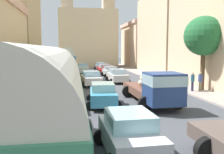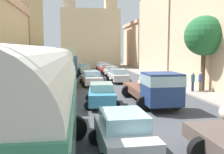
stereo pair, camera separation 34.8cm
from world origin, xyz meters
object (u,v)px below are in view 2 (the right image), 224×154
(car_3, at_px, (102,66))
(pedestrian_1, at_px, (193,81))
(car_4, at_px, (123,134))
(car_6, at_px, (92,78))
(car_7, at_px, (84,68))
(parked_bus_0, at_px, (33,106))
(parked_bus_2, at_px, (67,60))
(cargo_truck_1, at_px, (153,88))
(car_0, at_px, (118,76))
(car_1, at_px, (111,72))
(car_2, at_px, (106,69))
(parked_bus_1, at_px, (59,66))
(pedestrian_2, at_px, (201,81))
(car_5, at_px, (101,94))

(car_3, bearing_deg, pedestrian_1, -77.76)
(car_4, height_order, car_6, car_4)
(car_6, distance_m, car_7, 12.90)
(car_6, bearing_deg, car_7, 91.16)
(parked_bus_0, distance_m, car_6, 18.76)
(parked_bus_2, xyz_separation_m, cargo_truck_1, (6.29, -20.85, -1.01))
(car_7, bearing_deg, parked_bus_2, -140.89)
(car_0, height_order, car_1, car_0)
(car_1, xyz_separation_m, car_2, (0.00, 5.50, -0.02))
(parked_bus_1, relative_size, cargo_truck_1, 1.34)
(car_1, xyz_separation_m, car_4, (-3.22, -24.89, 0.05))
(car_7, height_order, pedestrian_2, pedestrian_2)
(car_3, relative_size, car_5, 1.03)
(car_2, xyz_separation_m, car_5, (-3.15, -22.45, 0.04))
(car_7, bearing_deg, pedestrian_1, -65.07)
(car_0, xyz_separation_m, car_4, (-3.22, -19.39, 0.02))
(parked_bus_2, bearing_deg, parked_bus_0, -90.31)
(cargo_truck_1, distance_m, car_5, 3.52)
(car_1, distance_m, car_3, 11.00)
(pedestrian_2, bearing_deg, parked_bus_1, 159.28)
(car_1, bearing_deg, car_7, 121.94)
(cargo_truck_1, height_order, car_5, cargo_truck_1)
(car_6, xyz_separation_m, pedestrian_1, (8.40, -5.75, 0.25))
(car_3, bearing_deg, car_5, -96.43)
(car_0, bearing_deg, parked_bus_0, -106.79)
(car_1, height_order, car_7, car_7)
(car_3, bearing_deg, car_4, -95.13)
(car_1, relative_size, car_3, 1.04)
(car_3, bearing_deg, parked_bus_1, -108.18)
(car_0, bearing_deg, car_2, 90.00)
(parked_bus_0, xyz_separation_m, car_4, (2.93, 0.98, -1.34))
(car_3, height_order, car_6, car_6)
(parked_bus_2, bearing_deg, car_6, -75.34)
(car_2, bearing_deg, parked_bus_1, -114.55)
(parked_bus_1, relative_size, parked_bus_2, 1.02)
(car_0, distance_m, car_2, 11.00)
(parked_bus_2, distance_m, car_2, 6.52)
(car_0, bearing_deg, parked_bus_2, 123.92)
(parked_bus_0, height_order, car_5, parked_bus_0)
(car_0, distance_m, car_1, 5.50)
(car_6, distance_m, pedestrian_2, 10.80)
(car_2, height_order, car_3, car_2)
(car_2, height_order, car_5, car_5)
(parked_bus_2, bearing_deg, car_4, -84.41)
(cargo_truck_1, relative_size, pedestrian_1, 4.23)
(parked_bus_0, xyz_separation_m, parked_bus_1, (-0.27, 17.32, -0.00))
(parked_bus_2, height_order, car_1, parked_bus_2)
(parked_bus_0, relative_size, car_2, 2.06)
(parked_bus_0, xyz_separation_m, car_0, (6.15, 20.38, -1.36))
(car_3, distance_m, car_5, 28.13)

